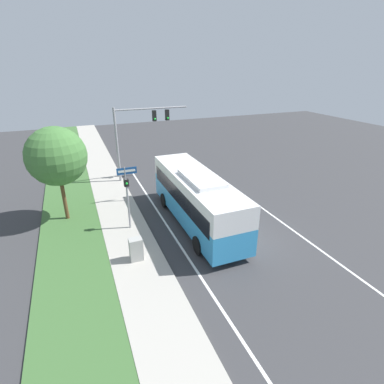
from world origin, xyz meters
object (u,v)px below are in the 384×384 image
(street_sign, at_px, (126,177))
(utility_cabinet, at_px, (136,249))
(signal_gantry, at_px, (139,128))
(pedestrian_signal, at_px, (128,196))
(bus, at_px, (197,196))

(street_sign, xyz_separation_m, utility_cabinet, (-1.02, -7.59, -1.26))
(signal_gantry, relative_size, pedestrian_signal, 1.90)
(bus, relative_size, utility_cabinet, 8.05)
(bus, relative_size, street_sign, 3.65)
(pedestrian_signal, distance_m, street_sign, 4.16)
(bus, xyz_separation_m, street_sign, (-3.50, 4.98, 0.07))
(utility_cabinet, bearing_deg, street_sign, 82.35)
(pedestrian_signal, distance_m, utility_cabinet, 3.83)
(pedestrian_signal, bearing_deg, signal_gantry, 72.08)
(bus, distance_m, street_sign, 6.09)
(bus, bearing_deg, pedestrian_signal, 167.96)
(utility_cabinet, bearing_deg, bus, 30.01)
(signal_gantry, bearing_deg, utility_cabinet, -104.48)
(signal_gantry, height_order, street_sign, signal_gantry)
(pedestrian_signal, height_order, utility_cabinet, pedestrian_signal)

